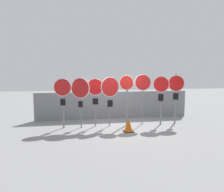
% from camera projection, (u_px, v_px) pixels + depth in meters
% --- Properties ---
extents(ground_plane, '(40.00, 40.00, 0.00)m').
position_uv_depth(ground_plane, '(121.00, 127.00, 10.10)').
color(ground_plane, gray).
extents(fence_back, '(8.28, 0.12, 1.45)m').
position_uv_depth(fence_back, '(114.00, 105.00, 11.84)').
color(fence_back, slate).
rests_on(fence_back, ground).
extents(stop_sign_0, '(0.79, 0.20, 2.24)m').
position_uv_depth(stop_sign_0, '(63.00, 93.00, 9.66)').
color(stop_sign_0, slate).
rests_on(stop_sign_0, ground).
extents(stop_sign_1, '(0.81, 0.48, 2.26)m').
position_uv_depth(stop_sign_1, '(80.00, 91.00, 9.72)').
color(stop_sign_1, slate).
rests_on(stop_sign_1, ground).
extents(stop_sign_2, '(0.78, 0.15, 2.29)m').
position_uv_depth(stop_sign_2, '(95.00, 91.00, 9.93)').
color(stop_sign_2, slate).
rests_on(stop_sign_2, ground).
extents(stop_sign_3, '(0.88, 0.32, 2.30)m').
position_uv_depth(stop_sign_3, '(110.00, 90.00, 9.99)').
color(stop_sign_3, slate).
rests_on(stop_sign_3, ground).
extents(stop_sign_4, '(0.61, 0.39, 2.37)m').
position_uv_depth(stop_sign_4, '(127.00, 91.00, 10.15)').
color(stop_sign_4, slate).
rests_on(stop_sign_4, ground).
extents(stop_sign_5, '(0.77, 0.18, 2.41)m').
position_uv_depth(stop_sign_5, '(143.00, 86.00, 10.29)').
color(stop_sign_5, slate).
rests_on(stop_sign_5, ground).
extents(stop_sign_6, '(0.66, 0.43, 2.32)m').
position_uv_depth(stop_sign_6, '(161.00, 90.00, 10.28)').
color(stop_sign_6, slate).
rests_on(stop_sign_6, ground).
extents(stop_sign_7, '(0.77, 0.23, 2.42)m').
position_uv_depth(stop_sign_7, '(176.00, 89.00, 10.48)').
color(stop_sign_7, slate).
rests_on(stop_sign_7, ground).
extents(traffic_cone_0, '(0.43, 0.43, 0.57)m').
position_uv_depth(traffic_cone_0, '(128.00, 125.00, 9.24)').
color(traffic_cone_0, black).
rests_on(traffic_cone_0, ground).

